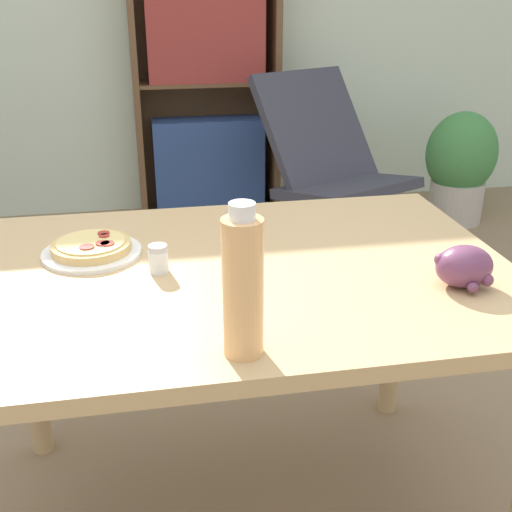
% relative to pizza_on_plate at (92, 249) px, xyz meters
% --- Properties ---
extents(dining_table, '(1.22, 0.86, 0.73)m').
position_rel_pizza_on_plate_xyz_m(dining_table, '(0.32, -0.13, -0.11)').
color(dining_table, tan).
rests_on(dining_table, ground_plane).
extents(pizza_on_plate, '(0.23, 0.23, 0.04)m').
position_rel_pizza_on_plate_xyz_m(pizza_on_plate, '(0.00, 0.00, 0.00)').
color(pizza_on_plate, white).
rests_on(pizza_on_plate, dining_table).
extents(grape_bunch, '(0.12, 0.11, 0.09)m').
position_rel_pizza_on_plate_xyz_m(grape_bunch, '(0.77, -0.31, 0.03)').
color(grape_bunch, '#6B3856').
rests_on(grape_bunch, dining_table).
extents(drink_bottle, '(0.07, 0.07, 0.27)m').
position_rel_pizza_on_plate_xyz_m(drink_bottle, '(0.28, -0.48, 0.11)').
color(drink_bottle, '#EFB270').
rests_on(drink_bottle, dining_table).
extents(salt_shaker, '(0.04, 0.04, 0.06)m').
position_rel_pizza_on_plate_xyz_m(salt_shaker, '(0.15, -0.12, 0.02)').
color(salt_shaker, white).
rests_on(salt_shaker, dining_table).
extents(lounge_chair_far, '(0.80, 0.93, 0.88)m').
position_rel_pizza_on_plate_xyz_m(lounge_chair_far, '(1.09, 1.63, -0.46)').
color(lounge_chair_far, slate).
rests_on(lounge_chair_far, ground_plane).
extents(bookshelf, '(0.82, 0.28, 1.55)m').
position_rel_pizza_on_plate_xyz_m(bookshelf, '(0.52, 2.29, -0.04)').
color(bookshelf, brown).
rests_on(bookshelf, ground_plane).
extents(potted_plant_floor, '(0.41, 0.35, 0.64)m').
position_rel_pizza_on_plate_xyz_m(potted_plant_floor, '(1.93, 1.88, -0.41)').
color(potted_plant_floor, '#BCB2A3').
rests_on(potted_plant_floor, ground_plane).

